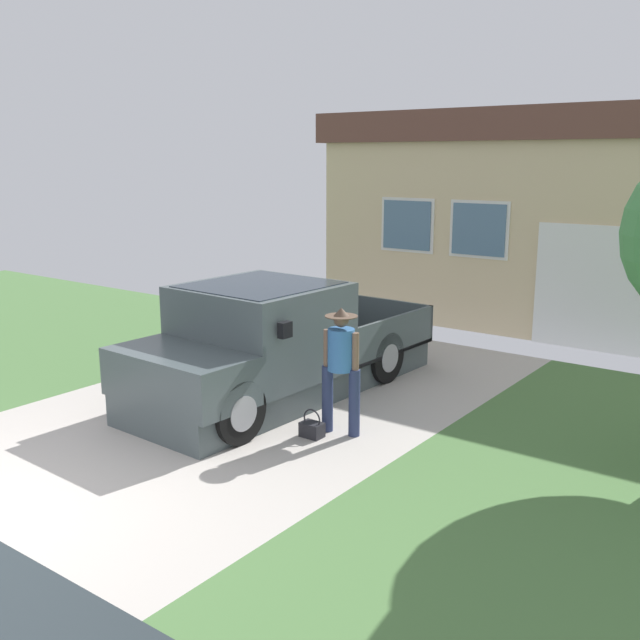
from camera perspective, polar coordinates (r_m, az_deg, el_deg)
pickup_truck at (r=10.40m, az=-4.16°, el=-2.19°), size 2.14×5.20×1.70m
person_with_hat at (r=9.02m, az=1.66°, el=-3.30°), size 0.51×0.41×1.63m
handbag at (r=9.16m, az=-0.64°, el=-8.53°), size 0.28×0.19×0.37m
house_with_garage at (r=16.60m, az=21.51°, el=7.56°), size 10.98×5.78×4.36m
wheeled_trash_bin at (r=15.07m, az=-6.33°, el=1.59°), size 0.60×0.72×1.01m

